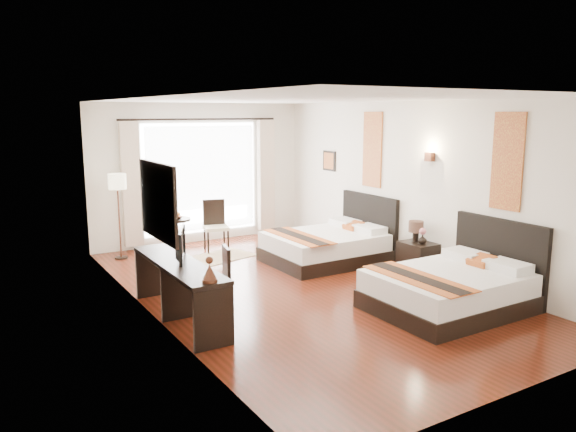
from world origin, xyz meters
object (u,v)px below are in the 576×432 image
table_lamp (416,228)px  desk_chair (215,291)px  floor_lamp (118,187)px  bed_far (329,245)px  side_table (176,235)px  window_chair (216,236)px  television (176,245)px  console_desk (179,291)px  bed_near (453,288)px  nightstand (418,259)px  vase (422,242)px  fruit_bowl (177,217)px

table_lamp → desk_chair: size_ratio=0.44×
floor_lamp → bed_far: bearing=-34.2°
side_table → window_chair: size_ratio=0.67×
bed_far → television: television is taller
desk_chair → floor_lamp: floor_lamp is taller
console_desk → side_table: 3.59m
bed_far → desk_chair: size_ratio=2.33×
bed_near → desk_chair: bearing=149.6°
table_lamp → console_desk: bearing=179.4°
nightstand → vase: bearing=-101.4°
vase → fruit_bowl: bearing=127.8°
nightstand → vase: 0.32m
nightstand → floor_lamp: 5.35m
bed_far → side_table: bed_far is taller
television → side_table: television is taller
bed_far → nightstand: (0.73, -1.46, -0.02)m
bed_near → console_desk: (-3.27, 1.56, 0.08)m
table_lamp → floor_lamp: size_ratio=0.25×
desk_chair → floor_lamp: (-0.35, 3.38, 1.04)m
bed_near → floor_lamp: 5.96m
nightstand → bed_far: bearing=116.7°
desk_chair → fruit_bowl: bearing=-87.9°
vase → console_desk: 4.01m
bed_far → window_chair: size_ratio=2.07×
side_table → fruit_bowl: 0.35m
floor_lamp → television: bearing=-92.6°
table_lamp → floor_lamp: (-3.87, 3.48, 0.54)m
bed_far → fruit_bowl: (-2.07, 2.03, 0.38)m
vase → side_table: bearing=127.6°
vase → side_table: (-2.79, 3.62, -0.25)m
console_desk → floor_lamp: (0.17, 3.44, 0.93)m
desk_chair → fruit_bowl: 3.39m
vase → television: television is taller
table_lamp → television: television is taller
console_desk → window_chair: 3.61m
nightstand → console_desk: size_ratio=0.26×
bed_far → console_desk: 3.54m
bed_near → floor_lamp: bearing=121.9°
floor_lamp → side_table: size_ratio=2.39×
nightstand → console_desk: 4.02m
floor_lamp → window_chair: floor_lamp is taller
bed_near → nightstand: 1.60m
floor_lamp → side_table: floor_lamp is taller
bed_near → bed_far: bearing=89.7°
floor_lamp → table_lamp: bearing=-42.0°
bed_far → bed_near: bearing=-90.3°
floor_lamp → fruit_bowl: bearing=-4.9°
nightstand → desk_chair: bearing=176.9°
bed_near → side_table: 5.36m
vase → fruit_bowl: size_ratio=0.75×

